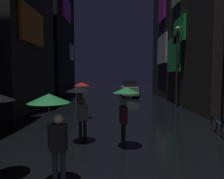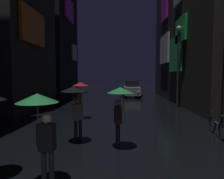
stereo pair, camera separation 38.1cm
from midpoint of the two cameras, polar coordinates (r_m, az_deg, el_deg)
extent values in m
cube|color=orange|center=(15.10, -22.50, 16.35)|extent=(0.20, 3.53, 2.31)
cube|color=black|center=(25.81, -17.53, 14.51)|extent=(4.00, 8.24, 14.57)
cube|color=white|center=(26.36, -11.91, 10.32)|extent=(0.20, 1.97, 1.95)
cube|color=#F226D8|center=(25.07, -13.36, 21.42)|extent=(0.20, 3.54, 2.45)
cube|color=#2D2826|center=(17.40, 25.94, 15.50)|extent=(4.00, 8.99, 12.17)
cube|color=#26E54C|center=(18.49, 16.64, 9.56)|extent=(0.20, 3.48, 2.98)
cube|color=#26E54C|center=(17.42, 18.06, 15.77)|extent=(0.20, 2.52, 1.91)
cube|color=black|center=(26.19, 17.65, 19.81)|extent=(4.00, 8.35, 19.42)
cube|color=white|center=(22.89, 13.62, 11.04)|extent=(0.20, 3.78, 3.03)
cube|color=#F226D8|center=(24.23, 13.66, 22.22)|extent=(0.20, 2.62, 3.18)
cylinder|color=#2D2D38|center=(4.91, -16.13, -21.20)|extent=(0.12, 0.12, 0.85)
cylinder|color=#2D2D38|center=(4.98, -18.16, -20.88)|extent=(0.12, 0.12, 0.85)
cube|color=black|center=(4.69, -17.34, -12.98)|extent=(0.36, 0.26, 0.60)
sphere|color=beige|center=(4.59, -17.45, -8.08)|extent=(0.22, 0.22, 0.22)
cylinder|color=black|center=(4.71, -19.65, -12.33)|extent=(0.09, 0.09, 0.50)
cylinder|color=slate|center=(4.63, -19.75, -8.35)|extent=(0.02, 0.02, 0.77)
cone|color=green|center=(4.55, -19.90, -2.36)|extent=(0.90, 0.90, 0.20)
cylinder|color=black|center=(11.89, -10.23, -6.12)|extent=(0.12, 0.12, 0.85)
cylinder|color=black|center=(11.73, -9.92, -6.26)|extent=(0.12, 0.12, 0.85)
cube|color=brown|center=(11.70, -10.12, -2.69)|extent=(0.37, 0.40, 0.60)
sphere|color=#9E7051|center=(11.66, -10.14, -0.69)|extent=(0.22, 0.22, 0.22)
cylinder|color=brown|center=(11.55, -9.57, -2.53)|extent=(0.09, 0.09, 0.50)
cylinder|color=slate|center=(11.52, -9.59, -0.87)|extent=(0.02, 0.02, 0.77)
cone|color=red|center=(11.49, -9.62, 1.54)|extent=(0.90, 0.90, 0.20)
cylinder|color=black|center=(7.76, -9.16, -11.60)|extent=(0.12, 0.12, 0.85)
cylinder|color=black|center=(7.70, -10.43, -11.74)|extent=(0.12, 0.12, 0.85)
cube|color=gray|center=(7.56, -9.86, -6.37)|extent=(0.40, 0.36, 0.60)
sphere|color=#9E7051|center=(7.50, -9.90, -3.29)|extent=(0.22, 0.22, 0.22)
cylinder|color=gray|center=(7.45, -11.03, -6.16)|extent=(0.09, 0.09, 0.50)
cylinder|color=slate|center=(7.40, -11.07, -3.60)|extent=(0.02, 0.02, 0.77)
cone|color=black|center=(7.35, -11.12, 0.15)|extent=(0.90, 0.90, 0.20)
cylinder|color=black|center=(7.23, 1.54, -12.72)|extent=(0.12, 0.12, 0.85)
cylinder|color=black|center=(7.06, 1.84, -13.13)|extent=(0.12, 0.12, 0.85)
cube|color=#4C1E23|center=(6.97, 1.70, -7.21)|extent=(0.28, 0.38, 0.60)
sphere|color=tan|center=(6.90, 1.71, -3.87)|extent=(0.22, 0.22, 0.22)
cylinder|color=#4C1E23|center=(6.79, 2.43, -7.07)|extent=(0.09, 0.09, 0.50)
cylinder|color=slate|center=(6.74, 2.44, -4.27)|extent=(0.02, 0.02, 0.77)
cone|color=green|center=(6.69, 2.45, -0.16)|extent=(0.90, 0.90, 0.20)
torus|color=black|center=(10.07, 26.18, -8.71)|extent=(0.14, 0.72, 0.72)
cylinder|color=#1E59A5|center=(9.52, 27.30, -8.35)|extent=(0.16, 1.00, 0.05)
cylinder|color=black|center=(9.96, 26.27, -5.62)|extent=(0.08, 0.45, 0.03)
cube|color=#99999E|center=(23.34, 4.47, -0.25)|extent=(1.80, 4.14, 0.90)
cube|color=black|center=(23.29, 4.49, 1.71)|extent=(1.49, 1.88, 0.70)
cylinder|color=black|center=(22.14, 6.85, -1.67)|extent=(0.64, 0.23, 0.64)
cylinder|color=black|center=(22.00, 2.67, -1.68)|extent=(0.64, 0.23, 0.64)
cylinder|color=black|center=(24.78, 6.07, -1.06)|extent=(0.64, 0.23, 0.64)
cylinder|color=black|center=(24.65, 2.33, -1.07)|extent=(0.64, 0.23, 0.64)
cube|color=white|center=(21.34, 6.42, -0.66)|extent=(0.20, 0.06, 0.14)
cube|color=white|center=(21.24, 3.47, -0.67)|extent=(0.20, 0.06, 0.14)
cylinder|color=#2D2D33|center=(16.27, 17.37, 5.40)|extent=(0.14, 0.14, 5.90)
sphere|color=#F9EFCC|center=(16.66, 17.61, 16.22)|extent=(0.36, 0.36, 0.36)
camera|label=1|loc=(0.19, -90.79, -0.06)|focal=32.00mm
camera|label=2|loc=(0.19, 89.21, 0.06)|focal=32.00mm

